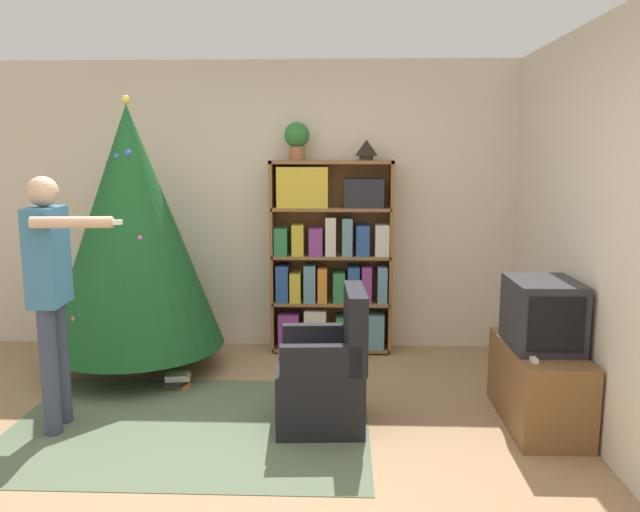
{
  "coord_description": "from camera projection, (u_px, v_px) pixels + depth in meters",
  "views": [
    {
      "loc": [
        0.6,
        -3.42,
        1.78
      ],
      "look_at": [
        0.43,
        1.01,
        1.05
      ],
      "focal_mm": 35.0,
      "sensor_mm": 36.0,
      "label": 1
    }
  ],
  "objects": [
    {
      "name": "ground_plane",
      "position": [
        241.0,
        458.0,
        3.68
      ],
      "size": [
        14.0,
        14.0,
        0.0
      ],
      "primitive_type": "plane",
      "color": "#9E7A56"
    },
    {
      "name": "armchair",
      "position": [
        326.0,
        378.0,
        4.09
      ],
      "size": [
        0.6,
        0.59,
        0.92
      ],
      "rotation": [
        0.0,
        0.0,
        -1.51
      ],
      "color": "black",
      "rests_on": "ground_plane"
    },
    {
      "name": "book_pile_near_tree",
      "position": [
        178.0,
        380.0,
        4.8
      ],
      "size": [
        0.2,
        0.18,
        0.11
      ],
      "color": "orange",
      "rests_on": "ground_plane"
    },
    {
      "name": "television",
      "position": [
        542.0,
        314.0,
        4.05
      ],
      "size": [
        0.42,
        0.55,
        0.45
      ],
      "color": "#28282D",
      "rests_on": "tv_stand"
    },
    {
      "name": "table_lamp",
      "position": [
        366.0,
        149.0,
        5.41
      ],
      "size": [
        0.2,
        0.2,
        0.18
      ],
      "color": "#473828",
      "rests_on": "bookshelf"
    },
    {
      "name": "standing_person",
      "position": [
        51.0,
        282.0,
        3.94
      ],
      "size": [
        0.65,
        0.47,
        1.64
      ],
      "rotation": [
        0.0,
        0.0,
        -1.51
      ],
      "color": "#38425B",
      "rests_on": "ground_plane"
    },
    {
      "name": "area_rug",
      "position": [
        190.0,
        425.0,
        4.12
      ],
      "size": [
        2.35,
        1.67,
        0.01
      ],
      "color": "#56664C",
      "rests_on": "ground_plane"
    },
    {
      "name": "christmas_tree",
      "position": [
        132.0,
        228.0,
        4.99
      ],
      "size": [
        1.42,
        1.42,
        2.23
      ],
      "color": "#4C3323",
      "rests_on": "ground_plane"
    },
    {
      "name": "potted_plant",
      "position": [
        297.0,
        138.0,
        5.41
      ],
      "size": [
        0.22,
        0.22,
        0.33
      ],
      "color": "#935B38",
      "rests_on": "bookshelf"
    },
    {
      "name": "wall_right",
      "position": [
        636.0,
        243.0,
        3.39
      ],
      "size": [
        0.1,
        8.0,
        2.6
      ],
      "color": "beige",
      "rests_on": "ground_plane"
    },
    {
      "name": "game_remote",
      "position": [
        533.0,
        359.0,
        3.81
      ],
      "size": [
        0.04,
        0.12,
        0.02
      ],
      "color": "white",
      "rests_on": "tv_stand"
    },
    {
      "name": "wall_back",
      "position": [
        279.0,
        206.0,
        5.73
      ],
      "size": [
        8.0,
        0.1,
        2.6
      ],
      "color": "beige",
      "rests_on": "ground_plane"
    },
    {
      "name": "bookshelf",
      "position": [
        331.0,
        261.0,
        5.57
      ],
      "size": [
        1.08,
        0.28,
        1.72
      ],
      "color": "brown",
      "rests_on": "ground_plane"
    },
    {
      "name": "tv_stand",
      "position": [
        538.0,
        385.0,
        4.13
      ],
      "size": [
        0.44,
        0.95,
        0.53
      ],
      "color": "brown",
      "rests_on": "ground_plane"
    }
  ]
}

